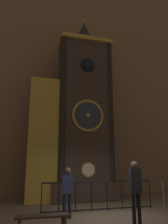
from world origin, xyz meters
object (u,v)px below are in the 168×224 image
clock_tower (76,118)px  visitor_bench (42,220)px  stanchion_post (164,199)px  visitor_near (67,187)px  visitor_far (135,185)px

clock_tower → visitor_bench: size_ratio=7.01×
visitor_bench → clock_tower: bearing=66.9°
stanchion_post → visitor_bench: bearing=-158.1°
visitor_near → visitor_far: visitor_far is taller
visitor_near → visitor_bench: bearing=-117.4°
visitor_bench → stanchion_post: bearing=21.9°
visitor_near → stanchion_post: size_ratio=1.61×
visitor_far → stanchion_post: 3.11m
clock_tower → visitor_far: size_ratio=5.50×
visitor_bench → visitor_far: bearing=2.4°
clock_tower → stanchion_post: clock_tower is taller
clock_tower → visitor_bench: 6.23m
clock_tower → visitor_near: (-1.04, -3.28, -3.09)m
visitor_far → visitor_bench: 2.91m
visitor_far → stanchion_post: visitor_far is taller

